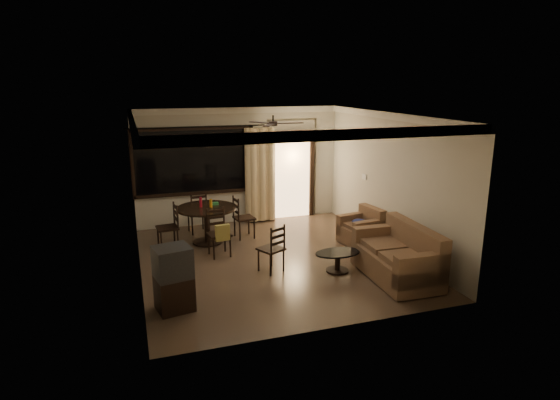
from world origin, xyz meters
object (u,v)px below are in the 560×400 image
object	(u,v)px
dining_table	(207,215)
dining_chair_west	(168,235)
dining_chair_north	(198,221)
side_chair	(271,257)
dining_chair_south	(219,241)
dining_chair_east	(244,225)
sofa	(400,258)
armchair	(362,229)
coffee_table	(338,258)
tv_cabinet	(174,278)

from	to	relation	value
dining_table	dining_chair_west	size ratio (longest dim) A/B	1.34
dining_chair_north	side_chair	size ratio (longest dim) A/B	1.04
dining_chair_north	dining_table	bearing A→B (deg)	90.10
dining_chair_south	dining_chair_north	bearing A→B (deg)	90.00
dining_table	dining_chair_south	world-z (taller)	dining_table
dining_chair_east	sofa	world-z (taller)	sofa
dining_chair_west	dining_chair_east	distance (m)	1.67
dining_chair_west	sofa	xyz separation A→B (m)	(3.75, -2.82, 0.09)
dining_chair_north	armchair	xyz separation A→B (m)	(3.24, -1.86, 0.03)
dining_chair_east	armchair	bearing A→B (deg)	-123.43
dining_chair_east	armchair	distance (m)	2.60
sofa	side_chair	distance (m)	2.29
dining_table	armchair	size ratio (longest dim) A/B	1.49
dining_chair_north	coffee_table	size ratio (longest dim) A/B	1.11
dining_chair_east	side_chair	world-z (taller)	dining_chair_east
dining_chair_north	coffee_table	world-z (taller)	dining_chair_north
dining_chair_east	side_chair	bearing A→B (deg)	173.96
dining_chair_north	sofa	distance (m)	4.77
dining_table	side_chair	world-z (taller)	dining_table
dining_table	dining_chair_north	world-z (taller)	dining_table
dining_chair_east	side_chair	distance (m)	2.03
dining_chair_south	armchair	bearing A→B (deg)	-10.86
dining_chair_south	sofa	xyz separation A→B (m)	(2.82, -2.06, 0.07)
dining_chair_east	dining_chair_north	world-z (taller)	same
dining_chair_west	sofa	size ratio (longest dim) A/B	0.53
dining_table	coffee_table	bearing A→B (deg)	-49.06
tv_cabinet	side_chair	bearing A→B (deg)	15.91
tv_cabinet	coffee_table	size ratio (longest dim) A/B	1.18
dining_chair_east	sofa	distance (m)	3.66
dining_chair_east	coffee_table	size ratio (longest dim) A/B	1.11
coffee_table	side_chair	world-z (taller)	side_chair
dining_table	dining_chair_south	size ratio (longest dim) A/B	1.34
dining_table	side_chair	distance (m)	2.14
dining_chair_west	dining_chair_north	distance (m)	1.15
dining_chair_west	side_chair	bearing A→B (deg)	35.91
dining_chair_east	dining_chair_north	distance (m)	1.15
armchair	dining_chair_south	bearing A→B (deg)	167.75
dining_chair_east	dining_chair_north	bearing A→B (deg)	46.76
dining_chair_west	dining_chair_north	world-z (taller)	same
dining_table	tv_cabinet	distance (m)	3.05
dining_chair_north	tv_cabinet	world-z (taller)	tv_cabinet
dining_chair_west	coffee_table	size ratio (longest dim) A/B	1.11
coffee_table	dining_chair_west	bearing A→B (deg)	142.04
dining_chair_east	coffee_table	xyz separation A→B (m)	(1.17, -2.40, -0.03)
sofa	dining_table	bearing A→B (deg)	137.06
dining_chair_east	coffee_table	world-z (taller)	dining_chair_east
dining_chair_east	tv_cabinet	xyz separation A→B (m)	(-1.82, -2.98, 0.22)
armchair	coffee_table	bearing A→B (deg)	-141.13
dining_chair_west	side_chair	world-z (taller)	dining_chair_west
dining_chair_north	coffee_table	distance (m)	3.73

